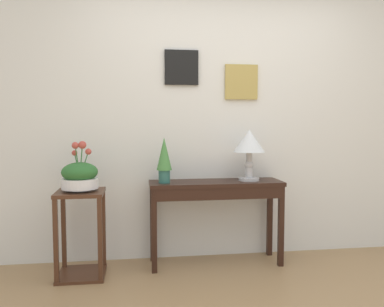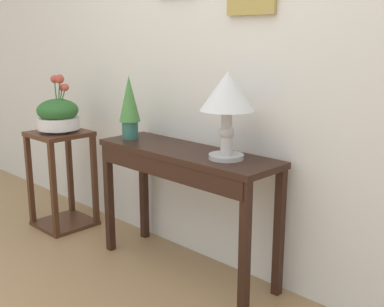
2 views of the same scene
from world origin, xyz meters
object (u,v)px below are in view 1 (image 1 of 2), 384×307
at_px(table_lamp, 249,145).
at_px(potted_plant_on_console, 164,158).
at_px(console_table, 216,195).
at_px(planter_bowl_wide, 80,175).
at_px(pedestal_stand_left, 81,234).

relative_size(table_lamp, potted_plant_on_console, 1.16).
height_order(console_table, planter_bowl_wide, planter_bowl_wide).
height_order(potted_plant_on_console, pedestal_stand_left, potted_plant_on_console).
xyz_separation_m(table_lamp, pedestal_stand_left, (-1.45, -0.13, -0.71)).
bearing_deg(planter_bowl_wide, pedestal_stand_left, -103.31).
bearing_deg(planter_bowl_wide, console_table, 5.24).
height_order(console_table, pedestal_stand_left, console_table).
bearing_deg(potted_plant_on_console, pedestal_stand_left, -172.07).
xyz_separation_m(console_table, planter_bowl_wide, (-1.15, -0.11, 0.21)).
distance_m(table_lamp, potted_plant_on_console, 0.77).
relative_size(potted_plant_on_console, pedestal_stand_left, 0.55).
distance_m(table_lamp, planter_bowl_wide, 1.48).
bearing_deg(table_lamp, console_table, -175.80).
xyz_separation_m(table_lamp, planter_bowl_wide, (-1.45, -0.13, -0.23)).
bearing_deg(planter_bowl_wide, potted_plant_on_console, 7.86).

